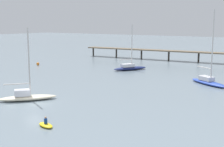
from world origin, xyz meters
TOP-DOWN VIEW (x-y plane):
  - ground_plane at (0.00, 0.00)m, footprint 400.00×400.00m
  - pier at (9.23, 55.83)m, footprint 61.16×8.46m
  - sailboat_navy at (-4.40, 33.13)m, footprint 6.15×8.20m
  - sailboat_blue at (15.78, 26.39)m, footprint 8.54×6.40m
  - sailboat_cream at (-2.11, 0.69)m, footprint 6.76×7.52m
  - dinghy_yellow at (8.37, -5.91)m, footprint 2.43×1.58m
  - mooring_buoy_far at (-27.86, 26.96)m, footprint 0.75×0.75m

SIDE VIEW (x-z plane):
  - ground_plane at x=0.00m, z-range 0.00..0.00m
  - dinghy_yellow at x=8.37m, z-range -0.35..0.79m
  - mooring_buoy_far at x=-27.86m, z-range 0.00..0.75m
  - sailboat_navy at x=-4.40m, z-range -4.51..5.82m
  - sailboat_cream at x=-2.11m, z-range -4.44..5.77m
  - sailboat_blue at x=15.78m, z-range -5.79..7.27m
  - pier at x=9.23m, z-range 0.26..6.26m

